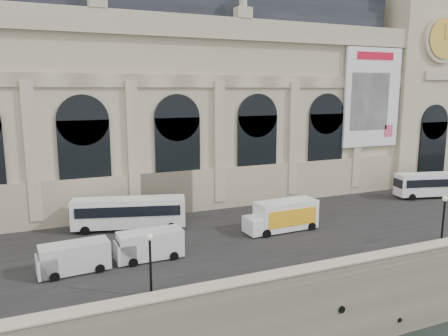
% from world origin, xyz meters
% --- Properties ---
extents(quay, '(160.00, 70.00, 6.00)m').
position_xyz_m(quay, '(0.00, 35.00, 3.00)').
color(quay, gray).
rests_on(quay, ground).
extents(street, '(160.00, 24.00, 0.06)m').
position_xyz_m(street, '(0.00, 14.00, 6.03)').
color(street, '#2D2D2D').
rests_on(street, quay).
extents(parapet, '(160.00, 1.40, 1.21)m').
position_xyz_m(parapet, '(0.00, 0.60, 6.62)').
color(parapet, gray).
rests_on(parapet, quay).
extents(museum, '(69.00, 18.70, 29.10)m').
position_xyz_m(museum, '(-5.98, 30.86, 19.72)').
color(museum, beige).
rests_on(museum, quay).
extents(clock_pavilion, '(13.00, 14.72, 36.70)m').
position_xyz_m(clock_pavilion, '(34.00, 27.93, 23.42)').
color(clock_pavilion, beige).
rests_on(clock_pavilion, quay).
extents(bus_left, '(11.43, 5.21, 3.31)m').
position_xyz_m(bus_left, '(-10.39, 18.16, 7.85)').
color(bus_left, white).
rests_on(bus_left, quay).
extents(bus_right, '(11.30, 4.92, 3.27)m').
position_xyz_m(bus_right, '(29.54, 15.83, 7.83)').
color(bus_right, white).
rests_on(bus_right, quay).
extents(van_b, '(5.52, 2.57, 2.39)m').
position_xyz_m(van_b, '(-16.67, 9.25, 7.22)').
color(van_b, silver).
rests_on(van_b, quay).
extents(van_c, '(5.59, 2.40, 2.47)m').
position_xyz_m(van_c, '(-10.65, 9.62, 7.26)').
color(van_c, silver).
rests_on(van_c, quay).
extents(box_truck, '(7.70, 2.97, 3.07)m').
position_xyz_m(box_truck, '(3.72, 11.82, 7.54)').
color(box_truck, white).
rests_on(box_truck, quay).
extents(lamp_left, '(0.47, 0.47, 4.61)m').
position_xyz_m(lamp_left, '(-11.93, 2.79, 8.30)').
color(lamp_left, black).
rests_on(lamp_left, quay).
extents(lamp_right, '(0.49, 0.49, 4.82)m').
position_xyz_m(lamp_right, '(14.42, 1.99, 8.40)').
color(lamp_right, black).
rests_on(lamp_right, quay).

